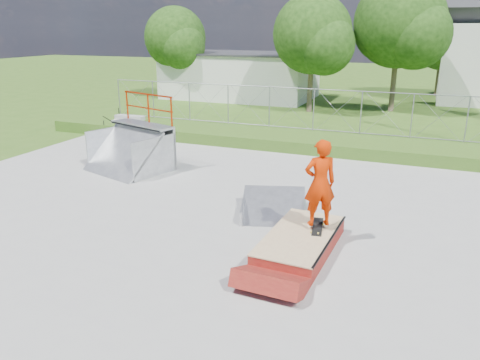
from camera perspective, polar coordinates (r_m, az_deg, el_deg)
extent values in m
plane|color=#365C1A|center=(11.34, -3.86, -6.77)|extent=(120.00, 120.00, 0.00)
cube|color=#999A97|center=(11.34, -3.86, -6.68)|extent=(20.00, 16.00, 0.04)
cube|color=#365C1A|center=(19.80, 8.12, 4.74)|extent=(24.00, 3.00, 0.50)
cube|color=maroon|center=(10.57, 7.34, -7.66)|extent=(1.46, 2.85, 0.39)
cube|color=tan|center=(10.48, 7.39, -6.64)|extent=(1.49, 2.87, 0.03)
cube|color=black|center=(10.77, 9.43, -5.70)|extent=(0.35, 0.82, 0.13)
imported|color=#C42701|center=(10.42, 9.70, -0.75)|extent=(0.86, 0.77, 1.96)
cube|color=silver|center=(33.82, 0.06, 12.56)|extent=(10.00, 6.00, 3.00)
cylinder|color=brown|center=(28.24, 8.51, 10.71)|extent=(0.30, 0.30, 2.45)
sphere|color=#17370F|center=(28.02, 8.82, 17.18)|extent=(4.48, 4.48, 4.48)
sphere|color=#17370F|center=(27.30, 10.26, 15.91)|extent=(3.36, 3.36, 3.36)
cylinder|color=brown|center=(29.51, 18.14, 10.68)|extent=(0.30, 0.30, 2.80)
sphere|color=#17370F|center=(29.31, 18.86, 17.73)|extent=(5.12, 5.12, 5.12)
sphere|color=#17370F|center=(28.62, 20.63, 16.28)|extent=(3.84, 3.84, 3.84)
cylinder|color=brown|center=(33.79, -7.69, 11.78)|extent=(0.30, 0.30, 2.27)
sphere|color=#17370F|center=(33.60, -7.91, 16.80)|extent=(4.16, 4.16, 4.16)
sphere|color=#17370F|center=(32.78, -7.10, 15.89)|extent=(3.12, 3.12, 3.12)
cylinder|color=brown|center=(37.43, 22.96, 11.01)|extent=(0.30, 0.30, 2.10)
sphere|color=#17370F|center=(37.26, 23.49, 15.16)|extent=(3.84, 3.84, 3.84)
sphere|color=#17370F|center=(36.81, 24.55, 14.26)|extent=(2.88, 2.88, 2.88)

